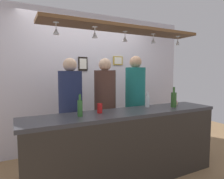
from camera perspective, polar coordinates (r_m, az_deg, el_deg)
The scene contains 19 objects.
ground_plane at distance 3.20m, azimuth 0.88°, elevation -22.21°, with size 8.00×8.00×0.00m, color olive.
back_wall at distance 3.86m, azimuth -6.80°, elevation 2.52°, with size 4.40×0.06×2.60m, color silver.
bar_counter at distance 2.55m, azimuth 6.34°, elevation -13.65°, with size 2.70×0.55×0.95m.
overhead_glass_rack at distance 2.65m, azimuth 4.14°, elevation 17.30°, with size 2.20×0.36×0.04m, color brown.
hanging_wineglass_far_left at distance 2.28m, azimuth -16.07°, elevation 16.26°, with size 0.07×0.07×0.13m.
hanging_wineglass_left at distance 2.41m, azimuth -5.07°, elevation 15.82°, with size 0.07×0.07×0.13m.
hanging_wineglass_center_left at distance 2.68m, azimuth 3.83°, elevation 14.73°, with size 0.07×0.07×0.13m.
hanging_wineglass_center at distance 2.88m, azimuth 11.99°, elevation 13.93°, with size 0.07×0.07×0.13m.
hanging_wineglass_center_right at distance 3.15m, azimuth 18.73°, elevation 13.00°, with size 0.07×0.07×0.13m.
person_left_navy_shirt at distance 2.90m, azimuth -12.04°, elevation -4.14°, with size 0.34×0.34×1.67m.
person_middle_brown_shirt at distance 3.09m, azimuth -2.06°, elevation -3.33°, with size 0.34×0.34×1.69m.
person_right_teal_shirt at distance 3.36m, azimuth 6.82°, elevation -2.03°, with size 0.34×0.34×1.74m.
bottle_champagne_green at distance 3.02m, azimuth 17.64°, elevation -2.74°, with size 0.08×0.08×0.30m.
bottle_soda_clear at distance 2.92m, azimuth 10.35°, elevation -3.36°, with size 0.06×0.06×0.23m.
bottle_beer_green_import at distance 2.31m, azimuth -9.37°, elevation -5.27°, with size 0.06×0.06×0.26m.
drink_can at distance 2.47m, azimuth -3.62°, elevation -5.51°, with size 0.07×0.07×0.12m, color red.
cupcake at distance 3.29m, azimuth 18.19°, elevation -3.58°, with size 0.06×0.06×0.08m.
picture_frame_upper_small at distance 4.08m, azimuth 1.75°, elevation 8.46°, with size 0.22×0.02×0.18m.
picture_frame_crest at distance 3.77m, azimuth -8.52°, elevation 7.46°, with size 0.18×0.02×0.26m.
Camera 1 is at (-1.34, -2.51, 1.46)m, focal length 31.19 mm.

